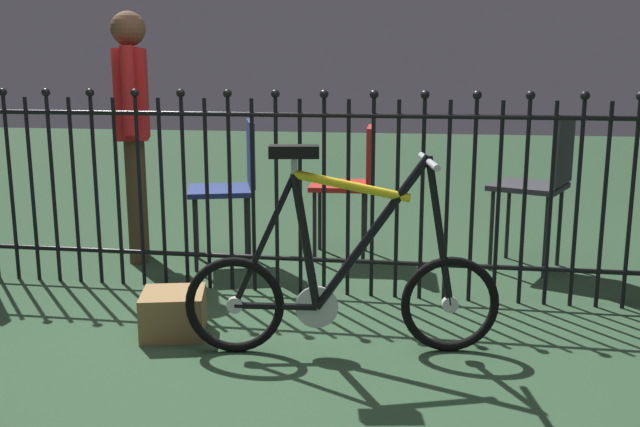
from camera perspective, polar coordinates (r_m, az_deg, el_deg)
The scene contains 8 objects.
ground_plane at distance 3.06m, azimuth -3.09°, elevation -10.98°, with size 20.00×20.00×0.00m, color #28442B.
iron_fence at distance 3.68m, azimuth -1.07°, elevation 2.02°, with size 3.95×0.07×1.12m.
bicycle at distance 2.96m, azimuth 1.76°, elevation -5.41°, with size 1.30×0.40×0.87m.
chair_charcoal at distance 4.30m, azimuth 17.36°, elevation 2.83°, with size 0.51×0.51×0.90m.
chair_red at distance 4.41m, azimuth 2.64°, elevation 2.92°, with size 0.39×0.39×0.82m.
chair_navy at distance 4.28m, azimuth -6.89°, elevation 2.81°, with size 0.49×0.48×0.86m.
person_visitor at distance 4.44m, azimuth -14.73°, elevation 7.45°, with size 0.27×0.45×1.49m.
display_crate at distance 3.28m, azimuth -11.62°, elevation -7.80°, with size 0.27×0.27×0.20m, color olive.
Camera 1 is at (0.60, -2.76, 1.18)m, focal length 40.07 mm.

